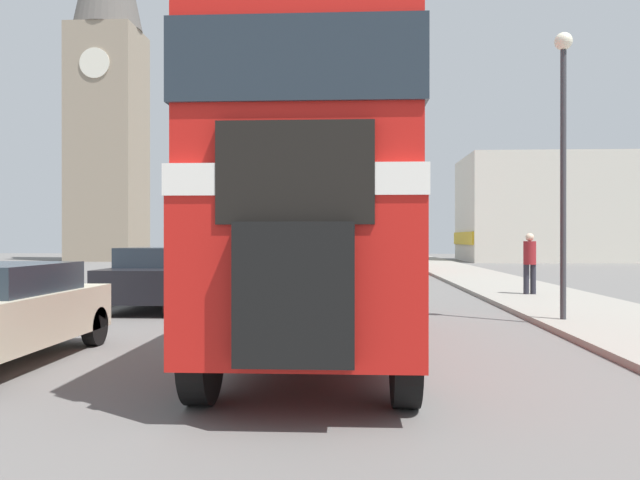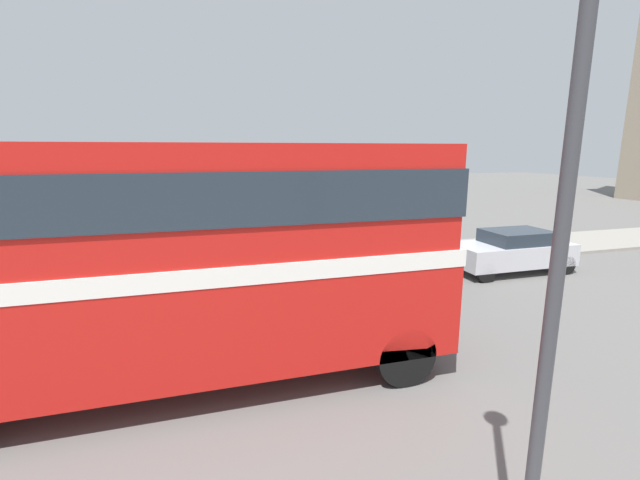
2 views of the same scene
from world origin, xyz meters
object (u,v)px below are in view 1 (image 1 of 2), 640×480
(car_parked_far, at_px, (204,268))
(street_lamp, at_px, (563,132))
(car_parked_mid, at_px, (157,277))
(pedestrian_walking, at_px, (530,260))
(bus_distant, at_px, (357,225))
(church_tower, at_px, (108,59))
(double_decker_bus, at_px, (320,192))

(car_parked_far, distance_m, street_lamp, 12.53)
(car_parked_mid, xyz_separation_m, pedestrian_walking, (10.18, 3.28, 0.35))
(car_parked_mid, height_order, car_parked_far, car_parked_mid)
(pedestrian_walking, bearing_deg, bus_distant, 107.20)
(bus_distant, bearing_deg, church_tower, 145.00)
(double_decker_bus, distance_m, car_parked_far, 11.59)
(church_tower, bearing_deg, car_parked_far, -62.66)
(church_tower, bearing_deg, pedestrian_walking, -50.42)
(bus_distant, bearing_deg, car_parked_mid, -105.13)
(double_decker_bus, height_order, street_lamp, street_lamp)
(street_lamp, bearing_deg, car_parked_far, 140.16)
(pedestrian_walking, distance_m, church_tower, 41.42)
(double_decker_bus, relative_size, car_parked_far, 2.24)
(double_decker_bus, xyz_separation_m, pedestrian_walking, (5.79, 8.55, -1.40))
(bus_distant, height_order, car_parked_far, bus_distant)
(double_decker_bus, bearing_deg, car_parked_mid, 129.76)
(pedestrian_walking, xyz_separation_m, church_tower, (-24.62, 29.79, 14.89))
(bus_distant, relative_size, car_parked_mid, 2.83)
(pedestrian_walking, bearing_deg, double_decker_bus, -124.07)
(double_decker_bus, distance_m, car_parked_mid, 7.08)
(car_parked_far, height_order, pedestrian_walking, pedestrian_walking)
(street_lamp, bearing_deg, bus_distant, 100.43)
(bus_distant, bearing_deg, double_decker_bus, -91.92)
(car_parked_far, height_order, street_lamp, street_lamp)
(church_tower, bearing_deg, double_decker_bus, -63.84)
(car_parked_far, xyz_separation_m, church_tower, (-14.37, 27.80, 15.27))
(car_parked_far, bearing_deg, car_parked_mid, -89.19)
(pedestrian_walking, height_order, street_lamp, street_lamp)
(bus_distant, height_order, pedestrian_walking, bus_distant)
(car_parked_mid, relative_size, church_tower, 0.13)
(car_parked_mid, distance_m, car_parked_far, 5.26)
(car_parked_mid, bearing_deg, street_lamp, -15.14)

